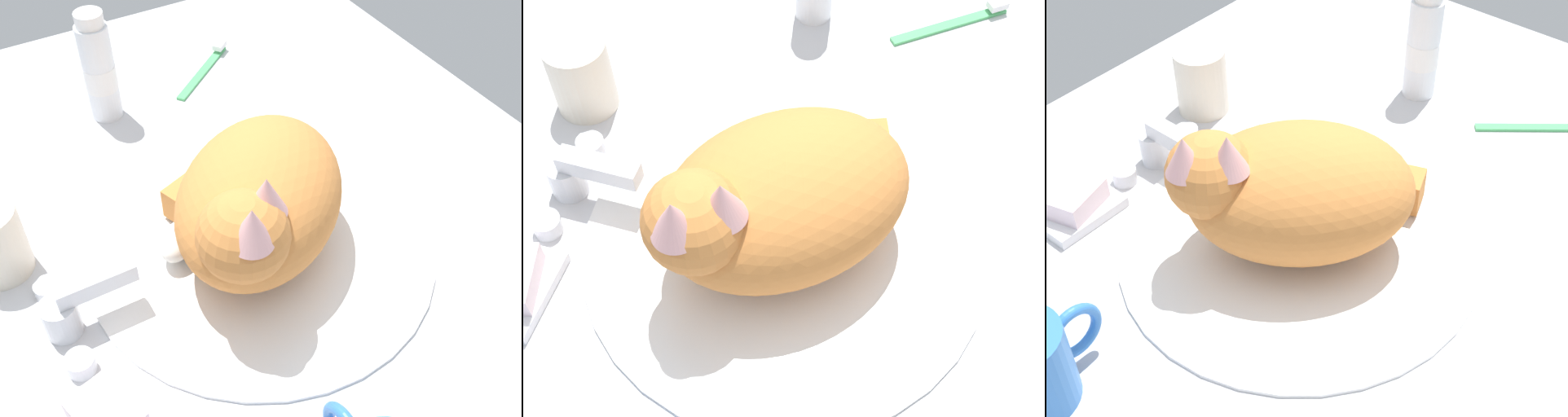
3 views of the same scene
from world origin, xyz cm
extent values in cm
cube|color=silver|center=(0.00, 0.00, -1.50)|extent=(110.00, 82.50, 3.00)
cylinder|color=white|center=(0.00, 0.00, 0.42)|extent=(37.86, 37.86, 0.85)
cylinder|color=silver|center=(0.00, 21.97, 2.02)|extent=(3.60, 3.60, 4.05)
cube|color=silver|center=(0.00, 18.00, 5.05)|extent=(2.00, 7.94, 2.00)
cylinder|color=silver|center=(-4.94, 21.97, 0.90)|extent=(2.80, 2.80, 1.80)
cylinder|color=silver|center=(4.94, 21.97, 0.90)|extent=(2.80, 2.80, 1.80)
ellipsoid|color=#D17F3D|center=(0.00, 0.00, 7.39)|extent=(27.37, 27.84, 13.07)
sphere|color=#D17F3D|center=(-6.63, 5.53, 10.98)|extent=(12.23, 12.23, 8.66)
ellipsoid|color=white|center=(-5.47, 4.24, 9.02)|extent=(7.31, 7.37, 4.76)
cone|color=#DB9E9E|center=(-6.45, 3.07, 14.66)|extent=(5.51, 5.51, 3.90)
cone|color=#DB9E9E|center=(-9.07, 5.96, 14.66)|extent=(5.51, 5.51, 3.90)
cube|color=#D17F3D|center=(9.64, 0.25, 2.74)|extent=(8.58, 14.99, 3.78)
ellipsoid|color=white|center=(3.07, 8.15, 2.55)|extent=(6.42, 6.57, 3.40)
cylinder|color=silver|center=(11.00, 25.11, 4.19)|extent=(6.45, 6.45, 8.37)
cube|color=#4CB266|center=(33.64, -9.65, 0.40)|extent=(10.05, 12.13, 0.80)
cube|color=white|center=(37.51, -14.48, 1.20)|extent=(2.50, 2.62, 0.80)
camera|label=1|loc=(-41.27, 23.72, 53.70)|focal=44.95mm
camera|label=2|loc=(-37.50, -11.07, 63.05)|focal=54.35mm
camera|label=3|loc=(-44.30, -36.97, 58.95)|focal=54.05mm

